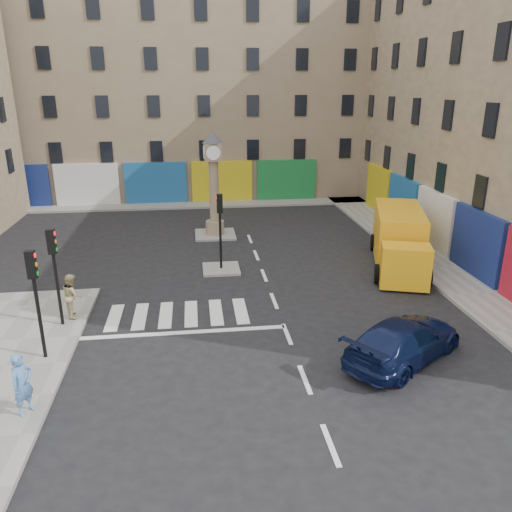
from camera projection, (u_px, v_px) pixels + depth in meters
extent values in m
plane|color=black|center=(292.00, 348.00, 17.39)|extent=(120.00, 120.00, 0.00)
cube|color=gray|center=(411.00, 248.00, 27.78)|extent=(2.60, 30.00, 0.15)
cube|color=gray|center=(183.00, 205.00, 37.71)|extent=(32.00, 2.40, 0.15)
cube|color=gray|center=(221.00, 269.00, 24.64)|extent=(1.80, 1.80, 0.12)
cube|color=gray|center=(215.00, 235.00, 30.26)|extent=(2.40, 2.40, 0.12)
cube|color=#857159|center=(179.00, 87.00, 40.40)|extent=(32.00, 10.00, 17.00)
cylinder|color=black|center=(40.00, 318.00, 16.09)|extent=(0.12, 0.12, 2.80)
cube|color=black|center=(31.00, 265.00, 15.48)|extent=(0.28, 0.22, 0.90)
cylinder|color=black|center=(58.00, 290.00, 18.34)|extent=(0.12, 0.12, 2.80)
cube|color=black|center=(51.00, 242.00, 17.73)|extent=(0.28, 0.22, 0.90)
cylinder|color=black|center=(221.00, 241.00, 24.16)|extent=(0.12, 0.12, 2.80)
cube|color=black|center=(220.00, 203.00, 23.56)|extent=(0.28, 0.22, 0.90)
cylinder|color=#9B8665|center=(215.00, 227.00, 30.11)|extent=(1.10, 1.10, 0.80)
cylinder|color=#9B8665|center=(214.00, 191.00, 29.39)|extent=(0.56, 0.56, 3.60)
cube|color=#9B8665|center=(213.00, 152.00, 28.64)|extent=(1.00, 1.00, 1.00)
cylinder|color=white|center=(213.00, 153.00, 28.16)|extent=(0.80, 0.06, 0.80)
cone|color=#333338|center=(213.00, 137.00, 28.37)|extent=(1.20, 1.20, 0.70)
imported|color=#0B1333|center=(404.00, 340.00, 16.43)|extent=(5.17, 4.48, 1.43)
cube|color=#F0A414|center=(398.00, 234.00, 25.76)|extent=(3.74, 5.77, 2.56)
cube|color=#F0A414|center=(405.00, 266.00, 22.13)|extent=(2.42, 1.91, 1.90)
cube|color=black|center=(406.00, 257.00, 21.94)|extent=(2.11, 1.53, 0.78)
cylinder|color=black|center=(378.00, 274.00, 22.94)|extent=(0.53, 0.93, 0.89)
cylinder|color=black|center=(428.00, 277.00, 22.56)|extent=(0.53, 0.93, 0.89)
cylinder|color=black|center=(373.00, 242.00, 27.50)|extent=(0.53, 0.93, 0.89)
cylinder|color=black|center=(415.00, 244.00, 27.12)|extent=(0.53, 0.93, 0.89)
imported|color=#5181B9|center=(22.00, 384.00, 13.45)|extent=(0.70, 0.78, 1.80)
imported|color=tan|center=(72.00, 295.00, 19.17)|extent=(0.90, 1.01, 1.73)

